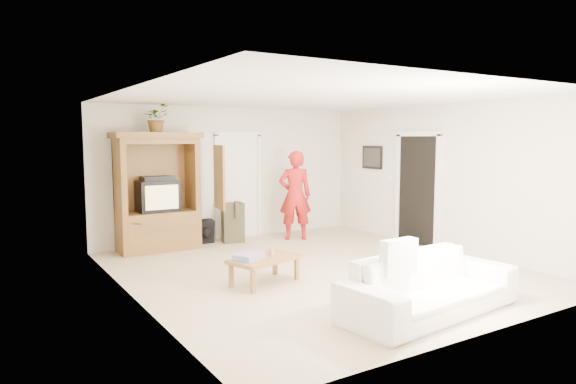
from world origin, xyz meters
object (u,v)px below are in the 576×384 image
object	(u,v)px
armoire	(159,200)
sofa	(430,285)
man	(295,195)
coffee_table	(265,260)

from	to	relation	value
armoire	sofa	size ratio (longest dim) A/B	0.92
man	sofa	distance (m)	4.59
armoire	man	bearing A→B (deg)	-10.53
sofa	coffee_table	distance (m)	2.29
sofa	coffee_table	bearing A→B (deg)	110.33
man	sofa	xyz separation A→B (m)	(-1.02, -4.44, -0.55)
man	coffee_table	xyz separation A→B (m)	(-2.03, -2.39, -0.55)
armoire	coffee_table	distance (m)	2.98
armoire	man	size ratio (longest dim) A/B	1.20
sofa	coffee_table	size ratio (longest dim) A/B	2.05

